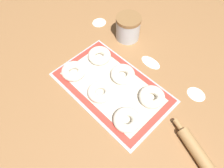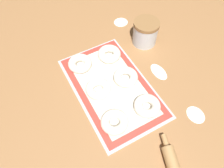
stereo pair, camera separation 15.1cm
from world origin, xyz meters
name	(u,v)px [view 1 (the left image)]	position (x,y,z in m)	size (l,w,h in m)	color
ground_plane	(110,84)	(0.00, 0.00, 0.00)	(2.80, 2.80, 0.00)	olive
baking_tray	(112,87)	(0.02, -0.01, 0.00)	(0.53, 0.33, 0.01)	#B2B5BA
baking_mat	(112,87)	(0.02, -0.01, 0.01)	(0.51, 0.30, 0.00)	red
bagel_front_left	(74,71)	(-0.16, -0.08, 0.03)	(0.11, 0.11, 0.04)	silver
bagel_front_center	(100,92)	(0.01, -0.07, 0.03)	(0.11, 0.11, 0.04)	silver
bagel_front_right	(127,120)	(0.19, -0.09, 0.03)	(0.11, 0.11, 0.04)	silver
bagel_back_left	(99,56)	(-0.15, 0.07, 0.03)	(0.11, 0.11, 0.04)	silver
bagel_back_center	(123,74)	(0.02, 0.07, 0.03)	(0.11, 0.11, 0.04)	silver
bagel_back_right	(152,97)	(0.19, 0.07, 0.03)	(0.11, 0.11, 0.04)	silver
flour_canister	(128,28)	(-0.16, 0.29, 0.07)	(0.13, 0.13, 0.13)	silver
rolling_pin	(206,165)	(0.51, -0.01, 0.02)	(0.38, 0.15, 0.05)	#AD7F4C
flour_patch_near	(196,94)	(0.31, 0.24, 0.00)	(0.08, 0.07, 0.00)	white
flour_patch_far	(99,22)	(-0.35, 0.26, 0.00)	(0.08, 0.08, 0.00)	white
flour_patch_side	(151,62)	(0.05, 0.24, 0.00)	(0.11, 0.06, 0.00)	white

